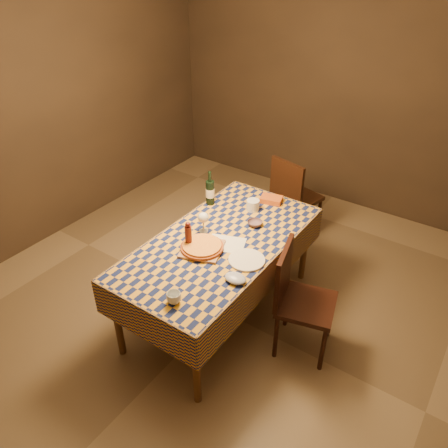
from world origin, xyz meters
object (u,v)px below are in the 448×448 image
Objects in this scene: white_plate at (247,260)px; dining_table at (220,248)px; pizza at (202,246)px; chair_far at (293,194)px; cutting_board at (202,249)px; bowl at (255,223)px; wine_bottle at (210,192)px; chair_right at (297,295)px.

dining_table is at bearing 161.66° from white_plate.
chair_far is at bearing 90.56° from pizza.
cutting_board is at bearing -89.44° from chair_far.
dining_table is at bearing -107.81° from bowl.
cutting_board is 1.10× the size of white_plate.
wine_bottle is (-0.37, 0.61, 0.11)m from cutting_board.
chair_far is (-0.06, 1.41, -0.17)m from dining_table.
chair_far reaches higher than pizza.
white_plate is (0.31, -0.10, 0.08)m from dining_table.
pizza is 3.20× the size of bowl.
dining_table is 6.11× the size of cutting_board.
white_plate is at bearing -36.11° from wine_bottle.
dining_table is 1.43m from chair_far.
dining_table is 4.60× the size of pizza.
wine_bottle reaches higher than dining_table.
pizza is 1.26× the size of wine_bottle.
chair_right reaches higher than cutting_board.
chair_far reaches higher than bowl.
bowl is at bearing 151.26° from chair_right.
chair_right is at bearing -28.74° from bowl.
pizza reaches higher than dining_table.
cutting_board is 0.55m from bowl.
chair_right is (0.57, -0.31, -0.27)m from bowl.
wine_bottle is 1.22m from chair_right.
cutting_board is 0.03m from pizza.
white_plate is (0.20, -0.45, -0.01)m from bowl.
wine_bottle is at bearing 121.05° from cutting_board.
pizza reaches higher than bowl.
wine_bottle reaches higher than pizza.
bowl is 0.13× the size of chair_far.
chair_far is (0.35, 0.99, -0.37)m from wine_bottle.
chair_right is at bearing 16.30° from cutting_board.
bowl is (0.11, 0.34, 0.10)m from dining_table.
bowl is 0.49m from white_plate.
dining_table is 1.98× the size of chair_far.
chair_right is (1.09, -0.39, -0.37)m from wine_bottle.
white_plate is 0.30× the size of chair_far.
chair_right reaches higher than bowl.
wine_bottle is at bearing 143.89° from white_plate.
wine_bottle is 1.11m from chair_far.
dining_table is 0.21m from cutting_board.
wine_bottle is 1.16× the size of white_plate.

